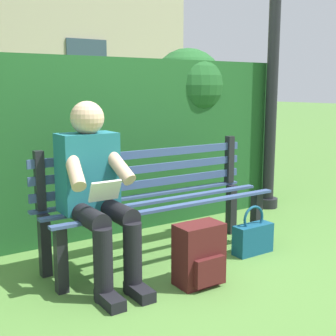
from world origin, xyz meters
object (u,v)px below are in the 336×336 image
Objects in this scene: backpack at (199,255)px; handbag at (253,237)px; park_bench at (155,198)px; person_seated at (96,188)px.

backpack is 0.72m from handbag.
park_bench reaches higher than handbag.
park_bench is at bearing -162.54° from person_seated.
park_bench reaches higher than backpack.
person_seated reaches higher than backpack.
park_bench is at bearing -30.99° from handbag.
person_seated is 1.32m from handbag.
handbag is at bearing 149.01° from park_bench.
backpack reaches higher than handbag.
backpack is at bearing 86.41° from park_bench.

